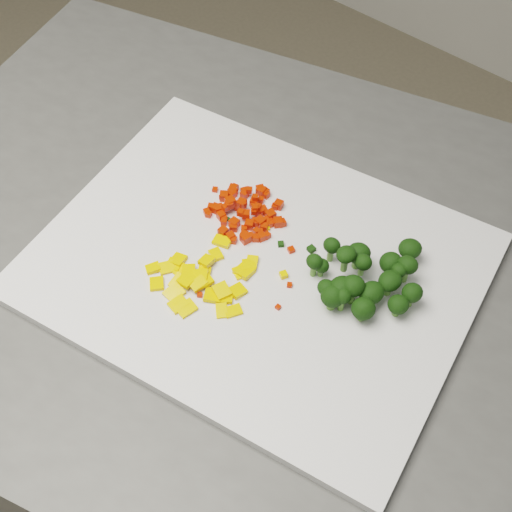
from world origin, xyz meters
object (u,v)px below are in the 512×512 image
Objects in this scene: counter_block at (265,432)px; carrot_pile at (242,202)px; pepper_pile at (202,277)px; broccoli_pile at (363,263)px; cutting_board at (256,265)px.

carrot_pile is (-0.06, 0.03, 0.48)m from counter_block.
pepper_pile reaches higher than counter_block.
broccoli_pile is (0.09, 0.04, 0.49)m from counter_block.
cutting_board is at bearing -111.64° from counter_block.
pepper_pile is 0.97× the size of broccoli_pile.
counter_block is 2.10× the size of cutting_board.
broccoli_pile reaches higher than pepper_pile.
broccoli_pile reaches higher than counter_block.
broccoli_pile is (0.15, 0.01, 0.01)m from carrot_pile.
carrot_pile reaches higher than cutting_board.
broccoli_pile is at bearing 21.40° from counter_block.
counter_block is 7.87× the size of broccoli_pile.
counter_block is 0.48m from carrot_pile.
cutting_board is (-0.01, -0.02, 0.46)m from counter_block.
pepper_pile is (0.03, -0.10, -0.01)m from carrot_pile.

